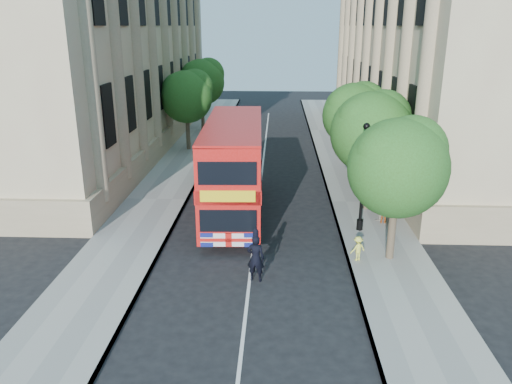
# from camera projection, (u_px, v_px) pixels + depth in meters

# --- Properties ---
(ground) EXTENTS (120.00, 120.00, 0.00)m
(ground) POSITION_uv_depth(u_px,v_px,m) (248.00, 293.00, 18.45)
(ground) COLOR black
(ground) RESTS_ON ground
(pavement_right) EXTENTS (3.50, 80.00, 0.12)m
(pavement_right) POSITION_uv_depth(u_px,v_px,m) (362.00, 203.00, 27.67)
(pavement_right) COLOR gray
(pavement_right) RESTS_ON ground
(pavement_left) EXTENTS (3.50, 80.00, 0.12)m
(pavement_left) POSITION_uv_depth(u_px,v_px,m) (157.00, 200.00, 28.14)
(pavement_left) COLOR gray
(pavement_left) RESTS_ON ground
(building_right) EXTENTS (12.00, 38.00, 18.00)m
(building_right) POSITION_uv_depth(u_px,v_px,m) (447.00, 31.00, 37.77)
(building_right) COLOR tan
(building_right) RESTS_ON ground
(building_left) EXTENTS (12.00, 38.00, 18.00)m
(building_left) POSITION_uv_depth(u_px,v_px,m) (89.00, 31.00, 38.90)
(building_left) COLOR tan
(building_left) RESTS_ON ground
(tree_right_near) EXTENTS (4.00, 4.00, 6.08)m
(tree_right_near) POSITION_uv_depth(u_px,v_px,m) (399.00, 163.00, 19.74)
(tree_right_near) COLOR #473828
(tree_right_near) RESTS_ON ground
(tree_right_mid) EXTENTS (4.20, 4.20, 6.37)m
(tree_right_mid) POSITION_uv_depth(u_px,v_px,m) (372.00, 128.00, 25.36)
(tree_right_mid) COLOR #473828
(tree_right_mid) RESTS_ON ground
(tree_right_far) EXTENTS (4.00, 4.00, 6.15)m
(tree_right_far) POSITION_uv_depth(u_px,v_px,m) (355.00, 112.00, 31.09)
(tree_right_far) COLOR #473828
(tree_right_far) RESTS_ON ground
(tree_left_far) EXTENTS (4.00, 4.00, 6.30)m
(tree_left_far) POSITION_uv_depth(u_px,v_px,m) (187.00, 94.00, 38.16)
(tree_left_far) COLOR #473828
(tree_left_far) RESTS_ON ground
(tree_left_back) EXTENTS (4.20, 4.20, 6.65)m
(tree_left_back) POSITION_uv_depth(u_px,v_px,m) (202.00, 80.00, 45.66)
(tree_left_back) COLOR #473828
(tree_left_back) RESTS_ON ground
(lamp_post) EXTENTS (0.32, 0.32, 5.16)m
(lamp_post) POSITION_uv_depth(u_px,v_px,m) (363.00, 182.00, 23.14)
(lamp_post) COLOR black
(lamp_post) RESTS_ON pavement_right
(double_decker_bus) EXTENTS (3.11, 10.43, 4.78)m
(double_decker_bus) POSITION_uv_depth(u_px,v_px,m) (234.00, 166.00, 25.35)
(double_decker_bus) COLOR red
(double_decker_bus) RESTS_ON ground
(box_van) EXTENTS (2.14, 4.90, 2.76)m
(box_van) POSITION_uv_depth(u_px,v_px,m) (216.00, 158.00, 31.99)
(box_van) COLOR black
(box_van) RESTS_ON ground
(police_constable) EXTENTS (0.76, 0.58, 1.89)m
(police_constable) POSITION_uv_depth(u_px,v_px,m) (256.00, 258.00, 19.09)
(police_constable) COLOR black
(police_constable) RESTS_ON ground
(woman_pedestrian) EXTENTS (0.94, 0.92, 1.53)m
(woman_pedestrian) POSITION_uv_depth(u_px,v_px,m) (380.00, 206.00, 24.85)
(woman_pedestrian) COLOR beige
(woman_pedestrian) RESTS_ON pavement_right
(child_a) EXTENTS (0.73, 0.38, 1.18)m
(child_a) POSITION_uv_depth(u_px,v_px,m) (384.00, 212.00, 24.50)
(child_a) COLOR #CB6623
(child_a) RESTS_ON pavement_right
(child_b) EXTENTS (0.78, 0.66, 1.05)m
(child_b) POSITION_uv_depth(u_px,v_px,m) (358.00, 248.00, 20.63)
(child_b) COLOR #E2E14D
(child_b) RESTS_ON pavement_right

